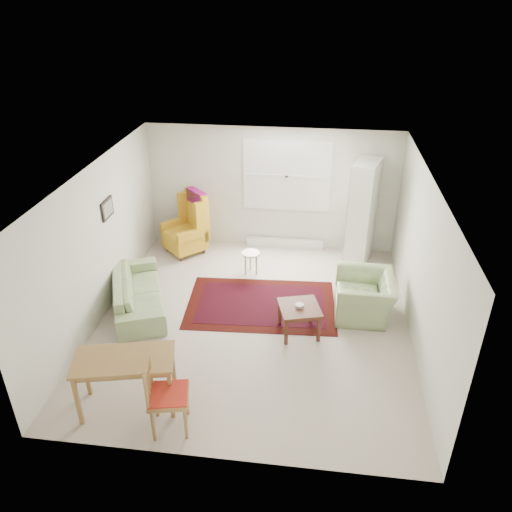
# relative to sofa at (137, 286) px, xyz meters

# --- Properties ---
(room) EXTENTS (5.04, 5.54, 2.51)m
(room) POSITION_rel_sofa_xyz_m (2.02, 0.05, 0.86)
(room) COLOR #BBAB9F
(room) RESTS_ON ground
(rug) EXTENTS (2.62, 1.77, 0.03)m
(rug) POSITION_rel_sofa_xyz_m (2.07, 0.31, -0.38)
(rug) COLOR black
(rug) RESTS_ON ground
(sofa) EXTENTS (1.45, 2.11, 0.79)m
(sofa) POSITION_rel_sofa_xyz_m (0.00, 0.00, 0.00)
(sofa) COLOR #87A06A
(sofa) RESTS_ON ground
(armchair) EXTENTS (0.92, 1.06, 0.82)m
(armchair) POSITION_rel_sofa_xyz_m (3.79, 0.28, 0.02)
(armchair) COLOR #87A06A
(armchair) RESTS_ON ground
(wingback_chair) EXTENTS (1.07, 1.07, 1.27)m
(wingback_chair) POSITION_rel_sofa_xyz_m (0.29, 2.02, 0.24)
(wingback_chair) COLOR gold
(wingback_chair) RESTS_ON ground
(coffee_table) EXTENTS (0.75, 0.75, 0.50)m
(coffee_table) POSITION_rel_sofa_xyz_m (2.75, -0.39, -0.15)
(coffee_table) COLOR #492316
(coffee_table) RESTS_ON ground
(stool) EXTENTS (0.43, 0.43, 0.45)m
(stool) POSITION_rel_sofa_xyz_m (1.75, 1.35, -0.17)
(stool) COLOR white
(stool) RESTS_ON ground
(cabinet) EXTENTS (0.64, 0.90, 2.03)m
(cabinet) POSITION_rel_sofa_xyz_m (3.81, 2.18, 0.62)
(cabinet) COLOR white
(cabinet) RESTS_ON ground
(desk) EXTENTS (1.35, 0.88, 0.79)m
(desk) POSITION_rel_sofa_xyz_m (0.64, -2.23, -0.00)
(desk) COLOR olive
(desk) RESTS_ON ground
(desk_chair) EXTENTS (0.57, 0.57, 1.10)m
(desk_chair) POSITION_rel_sofa_xyz_m (1.28, -2.52, 0.15)
(desk_chair) COLOR olive
(desk_chair) RESTS_ON ground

